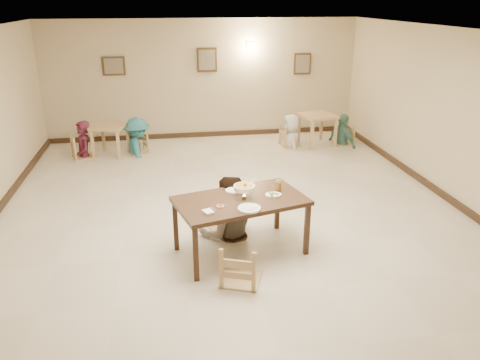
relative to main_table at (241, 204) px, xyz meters
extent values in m
plane|color=beige|center=(0.06, 1.17, -0.76)|extent=(10.00, 10.00, 0.00)
plane|color=white|center=(0.06, 1.17, 2.24)|extent=(10.00, 10.00, 0.00)
plane|color=beige|center=(0.06, 6.17, 0.74)|extent=(10.00, 0.00, 10.00)
plane|color=beige|center=(0.06, -3.83, 0.74)|extent=(10.00, 0.00, 10.00)
plane|color=beige|center=(4.06, 1.17, 0.74)|extent=(0.00, 10.00, 10.00)
cube|color=#322115|center=(0.06, 6.14, -0.70)|extent=(8.00, 0.06, 0.12)
cube|color=#322115|center=(4.03, 1.17, -0.70)|extent=(0.06, 10.00, 0.12)
cube|color=#3D2C19|center=(-2.14, 6.13, 1.14)|extent=(0.55, 0.03, 0.45)
cube|color=gray|center=(-2.14, 6.11, 1.14)|extent=(0.45, 0.01, 0.37)
cube|color=#3D2C19|center=(0.16, 6.13, 1.24)|extent=(0.50, 0.03, 0.60)
cube|color=gray|center=(0.16, 6.11, 1.24)|extent=(0.41, 0.01, 0.49)
cube|color=#3D2C19|center=(2.66, 6.13, 1.09)|extent=(0.45, 0.03, 0.55)
cube|color=gray|center=(2.66, 6.11, 1.09)|extent=(0.37, 0.01, 0.45)
cube|color=#FFD88C|center=(1.26, 6.13, 1.54)|extent=(0.16, 0.05, 0.22)
cube|color=#3D2516|center=(0.00, 0.00, 0.05)|extent=(1.99, 1.43, 0.06)
cube|color=#3D2516|center=(-0.69, -0.64, -0.37)|extent=(0.07, 0.07, 0.78)
cube|color=#3D2516|center=(0.92, -0.22, -0.37)|extent=(0.07, 0.07, 0.78)
cube|color=#3D2516|center=(-0.92, 0.22, -0.37)|extent=(0.07, 0.07, 0.78)
cube|color=#3D2516|center=(0.69, 0.64, -0.37)|extent=(0.07, 0.07, 0.78)
cube|color=tan|center=(-0.12, 0.71, -0.31)|extent=(0.45, 0.45, 0.05)
cube|color=tan|center=(-0.12, -0.74, -0.27)|extent=(0.50, 0.50, 0.05)
imported|color=gray|center=(-0.11, 0.59, 0.20)|extent=(0.99, 0.80, 1.92)
torus|color=silver|center=(0.05, 0.02, 0.21)|extent=(0.23, 0.23, 0.01)
cylinder|color=silver|center=(0.05, 0.02, 0.10)|extent=(0.06, 0.06, 0.03)
cone|color=#FFA526|center=(0.05, 0.02, 0.14)|extent=(0.03, 0.03, 0.05)
cylinder|color=white|center=(0.05, 0.02, 0.24)|extent=(0.30, 0.30, 0.07)
cylinder|color=#BD7214|center=(0.05, 0.02, 0.27)|extent=(0.26, 0.26, 0.02)
sphere|color=#2D7223|center=(0.06, 0.01, 0.29)|extent=(0.04, 0.04, 0.04)
cylinder|color=silver|center=(0.17, 0.08, 0.30)|extent=(0.14, 0.09, 0.09)
cylinder|color=silver|center=(0.15, 0.07, 0.14)|extent=(0.01, 0.01, 0.13)
cylinder|color=silver|center=(-0.04, 0.07, 0.14)|extent=(0.01, 0.01, 0.13)
cylinder|color=silver|center=(0.05, -0.09, 0.14)|extent=(0.01, 0.01, 0.13)
cylinder|color=white|center=(-0.02, 0.29, 0.09)|extent=(0.31, 0.31, 0.02)
ellipsoid|color=white|center=(-0.02, 0.29, 0.10)|extent=(0.20, 0.17, 0.07)
cylinder|color=white|center=(0.06, -0.35, 0.09)|extent=(0.31, 0.31, 0.02)
ellipsoid|color=white|center=(0.06, -0.35, 0.10)|extent=(0.20, 0.17, 0.07)
cylinder|color=white|center=(0.48, 0.05, 0.09)|extent=(0.24, 0.24, 0.02)
sphere|color=#2D7223|center=(0.44, -0.02, 0.11)|extent=(0.04, 0.04, 0.04)
cylinder|color=white|center=(-0.31, -0.21, 0.09)|extent=(0.10, 0.10, 0.02)
cylinder|color=#9F2107|center=(-0.31, -0.21, 0.10)|extent=(0.08, 0.08, 0.01)
cube|color=white|center=(-0.49, -0.38, 0.10)|extent=(0.16, 0.18, 0.03)
cube|color=silver|center=(-0.45, -0.30, 0.09)|extent=(0.06, 0.16, 0.01)
cube|color=silver|center=(-0.42, -0.30, 0.09)|extent=(0.06, 0.16, 0.01)
cylinder|color=white|center=(0.59, 0.22, 0.17)|extent=(0.08, 0.08, 0.17)
cylinder|color=orange|center=(0.59, 0.22, 0.15)|extent=(0.07, 0.07, 0.12)
cube|color=tan|center=(-2.26, 4.93, -0.06)|extent=(0.91, 0.91, 0.06)
cube|color=tan|center=(-2.64, 4.72, -0.42)|extent=(0.07, 0.07, 0.67)
cube|color=tan|center=(-2.05, 4.55, -0.42)|extent=(0.07, 0.07, 0.67)
cube|color=tan|center=(-2.46, 5.31, -0.42)|extent=(0.07, 0.07, 0.67)
cube|color=tan|center=(-1.88, 5.13, -0.42)|extent=(0.07, 0.07, 0.67)
cube|color=tan|center=(2.75, 4.93, -0.01)|extent=(0.93, 0.93, 0.06)
cube|color=tan|center=(2.50, 4.53, -0.40)|extent=(0.07, 0.07, 0.72)
cube|color=tan|center=(3.15, 4.68, -0.40)|extent=(0.07, 0.07, 0.72)
cube|color=tan|center=(2.36, 5.18, -0.40)|extent=(0.07, 0.07, 0.72)
cube|color=tan|center=(3.00, 5.32, -0.40)|extent=(0.07, 0.07, 0.72)
cube|color=tan|center=(-2.87, 4.88, -0.28)|extent=(0.49, 0.49, 0.05)
cube|color=tan|center=(-1.64, 5.00, -0.35)|extent=(0.41, 0.41, 0.04)
cube|color=tan|center=(2.09, 4.96, -0.30)|extent=(0.47, 0.47, 0.05)
cube|color=tan|center=(3.41, 4.85, -0.32)|extent=(0.45, 0.45, 0.05)
imported|color=#50192D|center=(-2.87, 4.88, 0.09)|extent=(0.59, 0.72, 1.70)
imported|color=teal|center=(-1.64, 5.00, 0.10)|extent=(0.89, 1.23, 1.71)
imported|color=silver|center=(2.09, 4.96, 0.04)|extent=(0.56, 0.81, 1.59)
imported|color=slate|center=(3.41, 4.85, 0.03)|extent=(0.70, 0.99, 1.56)
camera|label=1|loc=(-0.99, -5.91, 2.71)|focal=35.00mm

